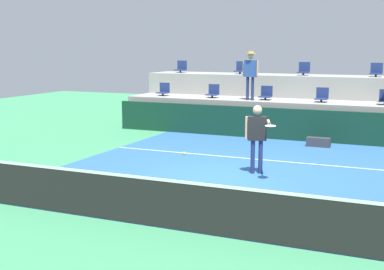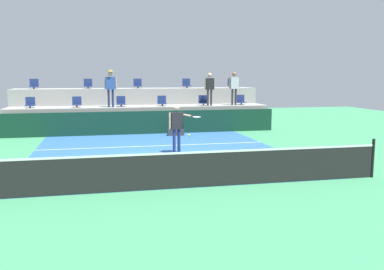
% 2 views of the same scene
% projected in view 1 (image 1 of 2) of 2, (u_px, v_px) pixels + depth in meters
% --- Properties ---
extents(ground_plane, '(40.00, 40.00, 0.00)m').
position_uv_depth(ground_plane, '(224.00, 177.00, 13.34)').
color(ground_plane, '#388456').
extents(court_inner_paint, '(9.00, 10.00, 0.01)m').
position_uv_depth(court_inner_paint, '(237.00, 169.00, 14.24)').
color(court_inner_paint, '#285693').
rests_on(court_inner_paint, ground_plane).
extents(court_service_line, '(9.00, 0.06, 0.00)m').
position_uv_depth(court_service_line, '(253.00, 159.00, 15.51)').
color(court_service_line, white).
rests_on(court_service_line, ground_plane).
extents(tennis_net, '(10.48, 0.08, 1.07)m').
position_uv_depth(tennis_net, '(147.00, 199.00, 9.65)').
color(tennis_net, black).
rests_on(tennis_net, ground_plane).
extents(sponsor_backboard, '(13.00, 0.16, 1.10)m').
position_uv_depth(sponsor_backboard, '(284.00, 124.00, 18.67)').
color(sponsor_backboard, '#0F3323').
rests_on(sponsor_backboard, ground_plane).
extents(seating_tier_lower, '(13.00, 1.80, 1.25)m').
position_uv_depth(seating_tier_lower, '(293.00, 117.00, 19.83)').
color(seating_tier_lower, gray).
rests_on(seating_tier_lower, ground_plane).
extents(seating_tier_upper, '(13.00, 1.80, 2.10)m').
position_uv_depth(seating_tier_upper, '(303.00, 102.00, 21.39)').
color(seating_tier_upper, gray).
rests_on(seating_tier_upper, ground_plane).
extents(stadium_chair_lower_far_left, '(0.44, 0.40, 0.52)m').
position_uv_depth(stadium_chair_lower_far_left, '(164.00, 90.00, 21.74)').
color(stadium_chair_lower_far_left, '#2D2D33').
rests_on(stadium_chair_lower_far_left, seating_tier_lower).
extents(stadium_chair_lower_left, '(0.44, 0.40, 0.52)m').
position_uv_depth(stadium_chair_lower_left, '(213.00, 92.00, 20.89)').
color(stadium_chair_lower_left, '#2D2D33').
rests_on(stadium_chair_lower_left, seating_tier_lower).
extents(stadium_chair_lower_mid_left, '(0.44, 0.40, 0.52)m').
position_uv_depth(stadium_chair_lower_mid_left, '(266.00, 94.00, 20.04)').
color(stadium_chair_lower_mid_left, '#2D2D33').
rests_on(stadium_chair_lower_mid_left, seating_tier_lower).
extents(stadium_chair_lower_mid_right, '(0.44, 0.40, 0.52)m').
position_uv_depth(stadium_chair_lower_mid_right, '(322.00, 96.00, 19.22)').
color(stadium_chair_lower_mid_right, '#2D2D33').
rests_on(stadium_chair_lower_mid_right, seating_tier_lower).
extents(stadium_chair_upper_far_left, '(0.44, 0.40, 0.52)m').
position_uv_depth(stadium_chair_upper_far_left, '(181.00, 68.00, 23.25)').
color(stadium_chair_upper_far_left, '#2D2D33').
rests_on(stadium_chair_upper_far_left, seating_tier_upper).
extents(stadium_chair_upper_left, '(0.44, 0.40, 0.52)m').
position_uv_depth(stadium_chair_upper_left, '(241.00, 69.00, 22.17)').
color(stadium_chair_upper_left, '#2D2D33').
rests_on(stadium_chair_upper_left, seating_tier_upper).
extents(stadium_chair_upper_center, '(0.44, 0.40, 0.52)m').
position_uv_depth(stadium_chair_upper_center, '(304.00, 70.00, 21.13)').
color(stadium_chair_upper_center, '#2D2D33').
rests_on(stadium_chair_upper_center, seating_tier_upper).
extents(stadium_chair_upper_right, '(0.44, 0.40, 0.52)m').
position_uv_depth(stadium_chair_upper_right, '(376.00, 71.00, 20.05)').
color(stadium_chair_upper_right, '#2D2D33').
rests_on(stadium_chair_upper_right, seating_tier_upper).
extents(tennis_player, '(1.03, 1.14, 1.76)m').
position_uv_depth(tennis_player, '(257.00, 132.00, 13.55)').
color(tennis_player, navy).
rests_on(tennis_player, ground_plane).
extents(spectator_with_hat, '(0.61, 0.44, 1.81)m').
position_uv_depth(spectator_with_hat, '(250.00, 70.00, 19.75)').
color(spectator_with_hat, navy).
rests_on(spectator_with_hat, seating_tier_lower).
extents(tennis_ball, '(0.07, 0.07, 0.07)m').
position_uv_depth(tennis_ball, '(184.00, 154.00, 10.35)').
color(tennis_ball, '#CCE033').
extents(equipment_bag, '(0.76, 0.28, 0.30)m').
position_uv_depth(equipment_bag, '(318.00, 142.00, 17.41)').
color(equipment_bag, '#333338').
rests_on(equipment_bag, ground_plane).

